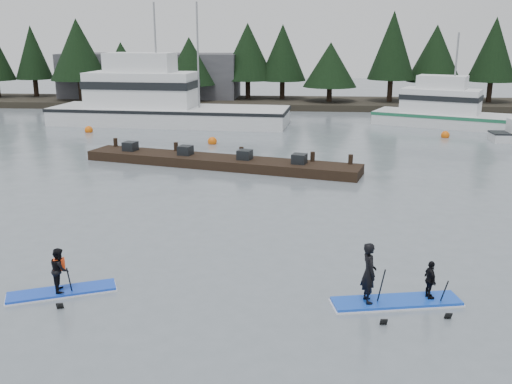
# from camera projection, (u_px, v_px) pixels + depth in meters

# --- Properties ---
(ground) EXTENTS (160.00, 160.00, 0.00)m
(ground) POSITION_uv_depth(u_px,v_px,m) (239.00, 284.00, 16.39)
(ground) COLOR slate
(ground) RESTS_ON ground
(far_shore) EXTENTS (70.00, 8.00, 0.60)m
(far_shore) POSITION_uv_depth(u_px,v_px,m) (285.00, 103.00, 56.63)
(far_shore) COLOR #2D281E
(far_shore) RESTS_ON ground
(treeline) EXTENTS (60.00, 4.00, 8.00)m
(treeline) POSITION_uv_depth(u_px,v_px,m) (285.00, 106.00, 56.71)
(treeline) COLOR black
(treeline) RESTS_ON ground
(waterfront_building) EXTENTS (18.00, 6.00, 5.00)m
(waterfront_building) POSITION_uv_depth(u_px,v_px,m) (151.00, 78.00, 59.05)
(waterfront_building) COLOR #4C4C51
(waterfront_building) RESTS_ON ground
(fishing_boat_large) EXTENTS (18.95, 6.59, 10.39)m
(fishing_boat_large) POSITION_uv_depth(u_px,v_px,m) (163.00, 114.00, 45.32)
(fishing_boat_large) COLOR silver
(fishing_boat_large) RESTS_ON ground
(fishing_boat_medium) EXTENTS (13.25, 8.53, 7.88)m
(fishing_boat_medium) POSITION_uv_depth(u_px,v_px,m) (455.00, 119.00, 44.12)
(fishing_boat_medium) COLOR silver
(fishing_boat_medium) RESTS_ON ground
(floating_dock) EXTENTS (15.38, 5.99, 0.51)m
(floating_dock) POSITION_uv_depth(u_px,v_px,m) (219.00, 162.00, 30.85)
(floating_dock) COLOR black
(floating_dock) RESTS_ON ground
(buoy_a) EXTENTS (0.59, 0.59, 0.59)m
(buoy_a) POSITION_uv_depth(u_px,v_px,m) (89.00, 132.00, 41.69)
(buoy_a) COLOR #E25D0B
(buoy_a) RESTS_ON ground
(buoy_c) EXTENTS (0.58, 0.58, 0.58)m
(buoy_c) POSITION_uv_depth(u_px,v_px,m) (445.00, 137.00, 39.58)
(buoy_c) COLOR #E25D0B
(buoy_c) RESTS_ON ground
(buoy_b) EXTENTS (0.60, 0.60, 0.60)m
(buoy_b) POSITION_uv_depth(u_px,v_px,m) (212.00, 144.00, 37.26)
(buoy_b) COLOR #E25D0B
(buoy_b) RESTS_ON ground
(paddleboard_solo) EXTENTS (2.92, 1.79, 1.82)m
(paddleboard_solo) POSITION_uv_depth(u_px,v_px,m) (61.00, 278.00, 15.69)
(paddleboard_solo) COLOR blue
(paddleboard_solo) RESTS_ON ground
(paddleboard_duo) EXTENTS (3.51, 1.54, 2.30)m
(paddleboard_duo) POSITION_uv_depth(u_px,v_px,m) (391.00, 285.00, 15.04)
(paddleboard_duo) COLOR blue
(paddleboard_duo) RESTS_ON ground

